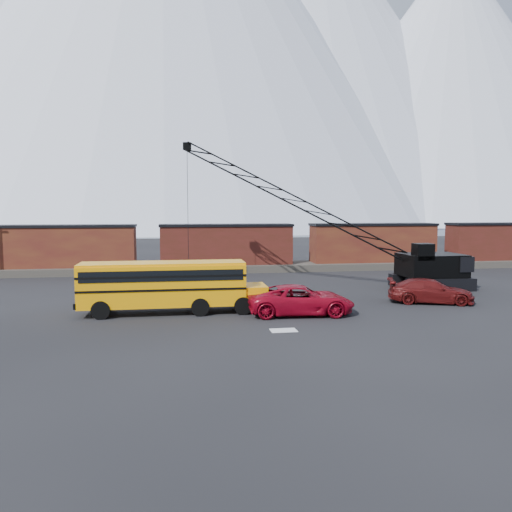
{
  "coord_description": "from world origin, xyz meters",
  "views": [
    {
      "loc": [
        -5.0,
        -29.5,
        6.48
      ],
      "look_at": [
        0.66,
        6.47,
        3.0
      ],
      "focal_mm": 35.0,
      "sensor_mm": 36.0,
      "label": 1
    }
  ],
  "objects_px": {
    "red_pickup": "(301,300)",
    "crawler_crane": "(299,203)",
    "school_bus": "(169,285)",
    "maroon_suv": "(431,291)"
  },
  "relations": [
    {
      "from": "red_pickup",
      "to": "crawler_crane",
      "type": "xyz_separation_m",
      "value": [
        2.59,
        10.97,
        6.02
      ]
    },
    {
      "from": "school_bus",
      "to": "crawler_crane",
      "type": "xyz_separation_m",
      "value": [
        10.56,
        9.35,
        5.13
      ]
    },
    {
      "from": "red_pickup",
      "to": "maroon_suv",
      "type": "height_order",
      "value": "red_pickup"
    },
    {
      "from": "red_pickup",
      "to": "crawler_crane",
      "type": "height_order",
      "value": "crawler_crane"
    },
    {
      "from": "maroon_suv",
      "to": "crawler_crane",
      "type": "height_order",
      "value": "crawler_crane"
    },
    {
      "from": "school_bus",
      "to": "maroon_suv",
      "type": "height_order",
      "value": "school_bus"
    },
    {
      "from": "maroon_suv",
      "to": "crawler_crane",
      "type": "relative_size",
      "value": 0.25
    },
    {
      "from": "maroon_suv",
      "to": "red_pickup",
      "type": "bearing_deg",
      "value": 120.99
    },
    {
      "from": "red_pickup",
      "to": "crawler_crane",
      "type": "bearing_deg",
      "value": -9.35
    },
    {
      "from": "crawler_crane",
      "to": "school_bus",
      "type": "bearing_deg",
      "value": -138.47
    }
  ]
}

